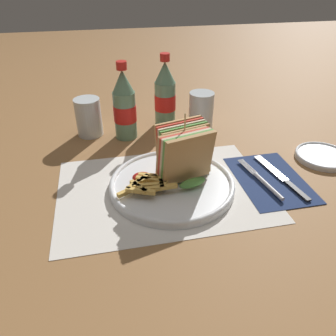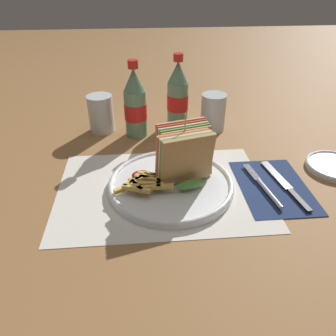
% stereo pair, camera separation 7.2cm
% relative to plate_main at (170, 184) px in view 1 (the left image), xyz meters
% --- Properties ---
extents(ground_plane, '(4.00, 4.00, 0.00)m').
position_rel_plate_main_xyz_m(ground_plane, '(0.00, -0.02, -0.01)').
color(ground_plane, olive).
extents(placemat, '(0.46, 0.32, 0.00)m').
position_rel_plate_main_xyz_m(placemat, '(-0.02, -0.00, -0.01)').
color(placemat, silver).
rests_on(placemat, ground_plane).
extents(plate_main, '(0.28, 0.28, 0.02)m').
position_rel_plate_main_xyz_m(plate_main, '(0.00, 0.00, 0.00)').
color(plate_main, white).
rests_on(plate_main, ground_plane).
extents(club_sandwich, '(0.13, 0.13, 0.15)m').
position_rel_plate_main_xyz_m(club_sandwich, '(0.04, 0.02, 0.06)').
color(club_sandwich, tan).
rests_on(club_sandwich, plate_main).
extents(fries_pile, '(0.13, 0.08, 0.02)m').
position_rel_plate_main_xyz_m(fries_pile, '(-0.05, -0.02, 0.02)').
color(fries_pile, gold).
rests_on(fries_pile, plate_main).
extents(ketchup_blob, '(0.04, 0.04, 0.01)m').
position_rel_plate_main_xyz_m(ketchup_blob, '(-0.06, 0.01, 0.02)').
color(ketchup_blob, maroon).
rests_on(ketchup_blob, plate_main).
extents(napkin, '(0.15, 0.22, 0.00)m').
position_rel_plate_main_xyz_m(napkin, '(0.23, -0.02, -0.01)').
color(napkin, navy).
rests_on(napkin, ground_plane).
extents(fork, '(0.04, 0.17, 0.01)m').
position_rel_plate_main_xyz_m(fork, '(0.21, -0.03, -0.00)').
color(fork, silver).
rests_on(fork, napkin).
extents(knife, '(0.04, 0.19, 0.00)m').
position_rel_plate_main_xyz_m(knife, '(0.26, -0.02, -0.00)').
color(knife, black).
rests_on(knife, napkin).
extents(coke_bottle_near, '(0.06, 0.06, 0.21)m').
position_rel_plate_main_xyz_m(coke_bottle_near, '(-0.07, 0.27, 0.08)').
color(coke_bottle_near, slate).
rests_on(coke_bottle_near, ground_plane).
extents(coke_bottle_far, '(0.06, 0.06, 0.21)m').
position_rel_plate_main_xyz_m(coke_bottle_far, '(0.06, 0.33, 0.08)').
color(coke_bottle_far, slate).
rests_on(coke_bottle_far, ground_plane).
extents(glass_near, '(0.07, 0.07, 0.11)m').
position_rel_plate_main_xyz_m(glass_near, '(0.16, 0.29, 0.04)').
color(glass_near, silver).
rests_on(glass_near, ground_plane).
extents(glass_far, '(0.07, 0.07, 0.11)m').
position_rel_plate_main_xyz_m(glass_far, '(-0.17, 0.31, 0.04)').
color(glass_far, silver).
rests_on(glass_far, ground_plane).
extents(side_saucer, '(0.14, 0.14, 0.01)m').
position_rel_plate_main_xyz_m(side_saucer, '(0.41, 0.04, -0.00)').
color(side_saucer, white).
rests_on(side_saucer, ground_plane).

